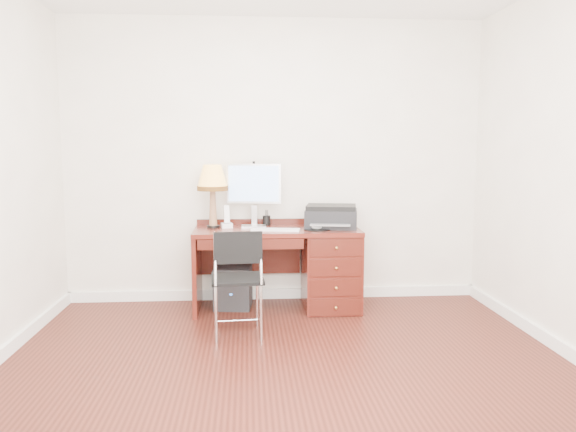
{
  "coord_description": "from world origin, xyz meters",
  "views": [
    {
      "loc": [
        -0.27,
        -3.67,
        1.48
      ],
      "look_at": [
        0.09,
        1.2,
        0.89
      ],
      "focal_mm": 35.0,
      "sensor_mm": 36.0,
      "label": 1
    }
  ],
  "objects": [
    {
      "name": "desk",
      "position": [
        0.32,
        1.4,
        0.41
      ],
      "size": [
        1.5,
        0.67,
        0.75
      ],
      "color": "#591A12",
      "rests_on": "ground"
    },
    {
      "name": "equipment_box",
      "position": [
        -0.41,
        1.46,
        0.19
      ],
      "size": [
        0.36,
        0.36,
        0.39
      ],
      "primitive_type": "cube",
      "rotation": [
        0.0,
        0.0,
        -0.1
      ],
      "color": "black",
      "rests_on": "ground"
    },
    {
      "name": "ground",
      "position": [
        0.0,
        0.0,
        0.0
      ],
      "size": [
        4.0,
        4.0,
        0.0
      ],
      "primitive_type": "plane",
      "color": "#33110B",
      "rests_on": "ground"
    },
    {
      "name": "printer",
      "position": [
        0.51,
        1.42,
        0.85
      ],
      "size": [
        0.53,
        0.45,
        0.21
      ],
      "rotation": [
        0.0,
        0.0,
        -0.19
      ],
      "color": "black",
      "rests_on": "desk"
    },
    {
      "name": "keyboard",
      "position": [
        -0.02,
        1.26,
        0.76
      ],
      "size": [
        0.44,
        0.19,
        0.02
      ],
      "primitive_type": "cube",
      "rotation": [
        0.0,
        0.0,
        -0.17
      ],
      "color": "white",
      "rests_on": "desk"
    },
    {
      "name": "room_shell",
      "position": [
        0.0,
        0.63,
        0.05
      ],
      "size": [
        4.0,
        4.0,
        4.0
      ],
      "color": "white",
      "rests_on": "ground"
    },
    {
      "name": "pen_cup",
      "position": [
        -0.09,
        1.62,
        0.8
      ],
      "size": [
        0.07,
        0.07,
        0.09
      ],
      "primitive_type": "cylinder",
      "color": "black",
      "rests_on": "desk"
    },
    {
      "name": "phone",
      "position": [
        -0.46,
        1.47,
        0.81
      ],
      "size": [
        0.11,
        0.11,
        0.21
      ],
      "rotation": [
        0.0,
        0.0,
        0.2
      ],
      "color": "white",
      "rests_on": "desk"
    },
    {
      "name": "chair",
      "position": [
        -0.35,
        0.62,
        0.52
      ],
      "size": [
        0.43,
        0.43,
        0.86
      ],
      "rotation": [
        0.0,
        0.0,
        0.07
      ],
      "color": "black",
      "rests_on": "ground"
    },
    {
      "name": "mouse_pad",
      "position": [
        0.36,
        1.28,
        0.76
      ],
      "size": [
        0.23,
        0.23,
        0.05
      ],
      "color": "black",
      "rests_on": "desk"
    },
    {
      "name": "monitor",
      "position": [
        -0.21,
        1.53,
        1.12
      ],
      "size": [
        0.51,
        0.2,
        0.59
      ],
      "rotation": [
        0.0,
        0.0,
        -0.18
      ],
      "color": "silver",
      "rests_on": "desk"
    },
    {
      "name": "leg_lamp",
      "position": [
        -0.58,
        1.49,
        1.18
      ],
      "size": [
        0.28,
        0.28,
        0.58
      ],
      "color": "black",
      "rests_on": "desk"
    }
  ]
}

